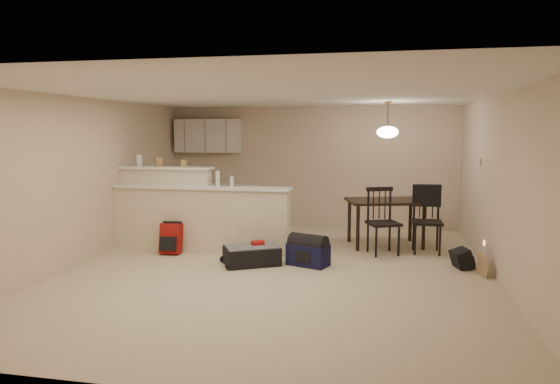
% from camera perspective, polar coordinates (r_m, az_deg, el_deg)
% --- Properties ---
extents(room, '(7.00, 7.02, 2.50)m').
position_cam_1_polar(room, '(7.06, -0.33, 0.93)').
color(room, beige).
rests_on(room, ground).
extents(breakfast_bar, '(3.08, 0.58, 1.39)m').
position_cam_1_polar(breakfast_bar, '(8.59, -10.54, -2.44)').
color(breakfast_bar, beige).
rests_on(breakfast_bar, ground).
extents(upper_cabinets, '(1.40, 0.34, 0.70)m').
position_cam_1_polar(upper_cabinets, '(10.82, -8.23, 6.37)').
color(upper_cabinets, white).
rests_on(upper_cabinets, room).
extents(kitchen_counter, '(1.80, 0.60, 0.90)m').
position_cam_1_polar(kitchen_counter, '(10.74, -7.33, -1.38)').
color(kitchen_counter, white).
rests_on(kitchen_counter, ground).
extents(thermostat, '(0.02, 0.12, 0.12)m').
position_cam_1_polar(thermostat, '(8.58, 21.87, 3.16)').
color(thermostat, beige).
rests_on(thermostat, room).
extents(jar, '(0.10, 0.10, 0.20)m').
position_cam_1_polar(jar, '(9.00, -15.77, 3.48)').
color(jar, silver).
rests_on(jar, breakfast_bar).
extents(cereal_box, '(0.10, 0.07, 0.16)m').
position_cam_1_polar(cereal_box, '(8.84, -13.57, 3.36)').
color(cereal_box, '#A88356').
rests_on(cereal_box, breakfast_bar).
extents(small_box, '(0.08, 0.06, 0.12)m').
position_cam_1_polar(small_box, '(8.66, -10.93, 3.23)').
color(small_box, '#A88356').
rests_on(small_box, breakfast_bar).
extents(bottle_a, '(0.07, 0.07, 0.26)m').
position_cam_1_polar(bottle_a, '(8.24, -7.13, 1.52)').
color(bottle_a, silver).
rests_on(bottle_a, breakfast_bar).
extents(bottle_b, '(0.06, 0.06, 0.18)m').
position_cam_1_polar(bottle_b, '(8.17, -5.54, 1.21)').
color(bottle_b, silver).
rests_on(bottle_b, breakfast_bar).
extents(dining_table, '(1.48, 1.18, 0.81)m').
position_cam_1_polar(dining_table, '(8.86, 11.98, -1.51)').
color(dining_table, black).
rests_on(dining_table, ground).
extents(pendant_lamp, '(0.36, 0.36, 0.62)m').
position_cam_1_polar(pendant_lamp, '(8.77, 12.19, 6.77)').
color(pendant_lamp, brown).
rests_on(pendant_lamp, room).
extents(dining_chair_near, '(0.61, 0.60, 1.08)m').
position_cam_1_polar(dining_chair_near, '(8.26, 11.74, -3.31)').
color(dining_chair_near, black).
rests_on(dining_chair_near, ground).
extents(dining_chair_far, '(0.48, 0.46, 1.09)m').
position_cam_1_polar(dining_chair_far, '(8.51, 16.45, -3.12)').
color(dining_chair_far, black).
rests_on(dining_chair_far, ground).
extents(suitcase, '(0.95, 0.84, 0.27)m').
position_cam_1_polar(suitcase, '(7.57, -3.25, -7.27)').
color(suitcase, black).
rests_on(suitcase, ground).
extents(red_backpack, '(0.34, 0.22, 0.50)m').
position_cam_1_polar(red_backpack, '(8.38, -12.34, -5.24)').
color(red_backpack, maroon).
rests_on(red_backpack, ground).
extents(navy_duffel, '(0.67, 0.51, 0.32)m').
position_cam_1_polar(navy_duffel, '(7.50, 3.23, -7.17)').
color(navy_duffel, '#111137').
rests_on(navy_duffel, ground).
extents(black_daypack, '(0.29, 0.36, 0.28)m').
position_cam_1_polar(black_daypack, '(7.80, 20.06, -7.22)').
color(black_daypack, black).
rests_on(black_daypack, ground).
extents(cardboard_sheet, '(0.08, 0.36, 0.28)m').
position_cam_1_polar(cardboard_sheet, '(7.50, 22.16, -7.87)').
color(cardboard_sheet, '#A88356').
rests_on(cardboard_sheet, ground).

